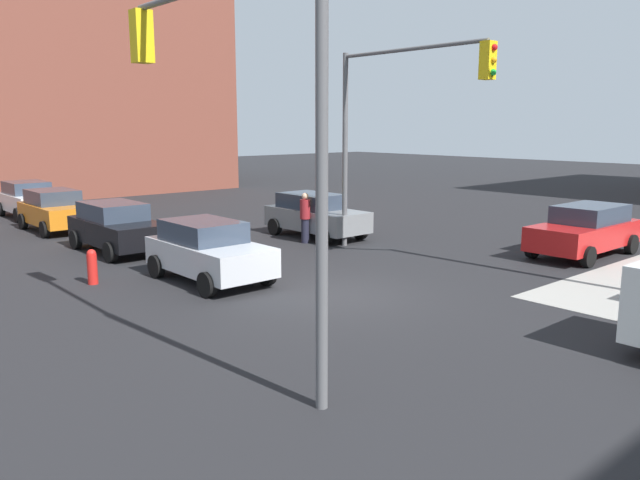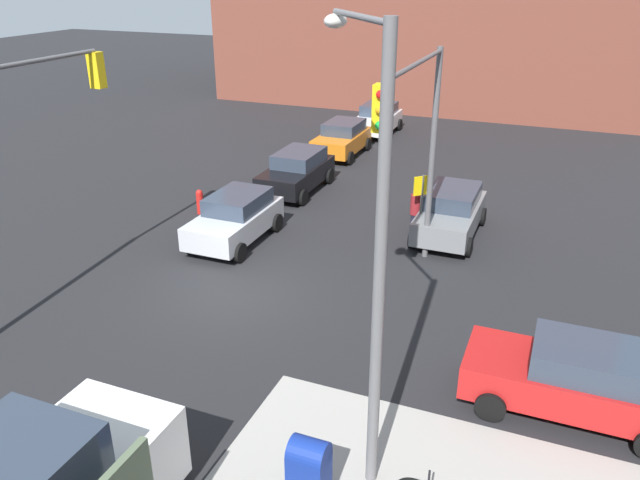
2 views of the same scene
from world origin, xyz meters
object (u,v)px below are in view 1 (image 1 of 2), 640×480
Objects in this scene: traffic_signal_nw_corner at (396,108)px; hatchback_gray at (315,215)px; hatchback_red at (585,230)px; coupe_black at (117,226)px; coupe_orange at (55,210)px; pedestrian_crossing at (305,217)px; fire_hydrant at (92,266)px; sedan_white at (29,199)px; traffic_signal_se_corner at (233,94)px; hatchback_silver at (208,250)px.

traffic_signal_nw_corner reaches higher than hatchback_gray.
coupe_black is at bearing -133.73° from hatchback_red.
coupe_orange is 2.17× the size of pedestrian_crossing.
fire_hydrant is 0.24× the size of coupe_orange.
pedestrian_crossing reaches higher than hatchback_gray.
coupe_black is at bearing 148.19° from fire_hydrant.
sedan_white is at bearing -159.91° from traffic_signal_nw_corner.
hatchback_red is at bearing 27.21° from hatchback_gray.
traffic_signal_se_corner is at bearing -75.54° from pedestrian_crossing.
coupe_orange is at bearing -179.06° from coupe_black.
hatchback_gray is at bearing 116.00° from hatchback_silver.
pedestrian_crossing is at bearing 114.56° from hatchback_silver.
fire_hydrant is at bearing -114.21° from pedestrian_crossing.
sedan_white is 0.98× the size of hatchback_silver.
fire_hydrant is 3.05m from hatchback_silver.
hatchback_red is at bearing 46.27° from coupe_black.
hatchback_red is 1.14× the size of sedan_white.
hatchback_red is 23.39m from sedan_white.
sedan_white is at bearing 172.26° from traffic_signal_se_corner.
sedan_white is 4.62m from coupe_orange.
traffic_signal_nw_corner is at bearing -18.79° from pedestrian_crossing.
traffic_signal_se_corner is 8.43m from fire_hydrant.
coupe_orange is (-11.06, -0.27, -0.00)m from hatchback_silver.
traffic_signal_nw_corner is at bearing -131.19° from hatchback_red.
coupe_black is 1.07× the size of coupe_orange.
hatchback_red is 12.00m from hatchback_silver.
hatchback_red is 19.63m from coupe_orange.
hatchback_silver is 0.94× the size of coupe_black.
pedestrian_crossing is at bearing 34.08° from coupe_orange.
traffic_signal_nw_corner is 1.66× the size of hatchback_silver.
fire_hydrant is at bearing -13.38° from coupe_orange.
pedestrian_crossing is (0.69, -1.07, 0.09)m from hatchback_gray.
hatchback_silver is at bearing 153.51° from traffic_signal_se_corner.
coupe_black is 5.61m from coupe_orange.
traffic_signal_nw_corner is 18.19m from sedan_white.
traffic_signal_nw_corner is 9.87m from coupe_black.
pedestrian_crossing reaches higher than fire_hydrant.
fire_hydrant is 4.41m from coupe_black.
pedestrian_crossing is at bearing 95.71° from fire_hydrant.
pedestrian_crossing is at bearing -57.17° from hatchback_gray.
traffic_signal_se_corner is 1.56× the size of coupe_black.
hatchback_gray is (-1.49, 9.07, 0.36)m from fire_hydrant.
traffic_signal_nw_corner is 1.56× the size of hatchback_gray.
fire_hydrant is at bearing -10.52° from sedan_white.
traffic_signal_se_corner is 21.80m from sedan_white.
coupe_orange is at bearing 166.62° from fire_hydrant.
traffic_signal_se_corner is 6.91× the size of fire_hydrant.
hatchback_gray is at bearing 99.34° from fire_hydrant.
traffic_signal_se_corner is 1.67× the size of coupe_orange.
hatchback_gray is 1.07× the size of coupe_orange.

